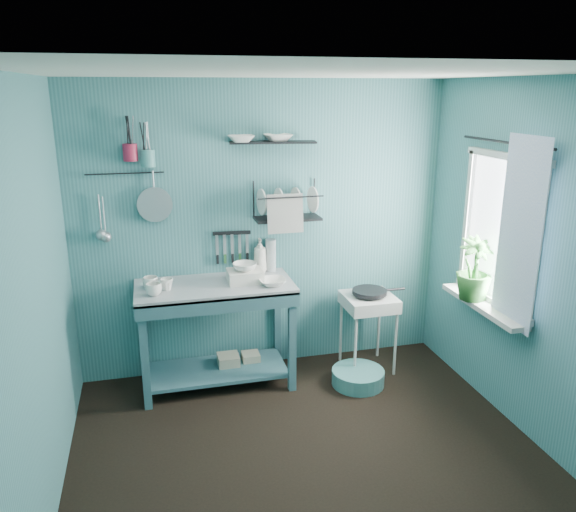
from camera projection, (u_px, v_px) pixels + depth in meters
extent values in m
plane|color=black|center=(312.00, 461.00, 3.79)|extent=(3.20, 3.20, 0.00)
plane|color=silver|center=(317.00, 72.00, 3.07)|extent=(3.20, 3.20, 0.00)
plane|color=#386F73|center=(264.00, 230.00, 4.82)|extent=(3.20, 0.00, 3.20)
plane|color=#386F73|center=(433.00, 423.00, 2.04)|extent=(3.20, 0.00, 3.20)
plane|color=#386F73|center=(33.00, 312.00, 3.05)|extent=(0.00, 3.00, 3.00)
plane|color=#386F73|center=(540.00, 268.00, 3.80)|extent=(0.00, 3.00, 3.00)
cube|color=#2E5761|center=(216.00, 334.00, 4.68)|extent=(1.35, 0.81, 0.90)
imported|color=white|center=(154.00, 289.00, 4.28)|extent=(0.12, 0.12, 0.10)
imported|color=white|center=(167.00, 284.00, 4.39)|extent=(0.14, 0.14, 0.09)
imported|color=white|center=(151.00, 283.00, 4.42)|extent=(0.17, 0.17, 0.10)
cube|color=silver|center=(245.00, 276.00, 4.58)|extent=(0.28, 0.22, 0.10)
imported|color=white|center=(245.00, 267.00, 4.55)|extent=(0.19, 0.19, 0.06)
imported|color=silver|center=(260.00, 256.00, 4.79)|extent=(0.11, 0.12, 0.30)
cylinder|color=#9DAAAF|center=(271.00, 255.00, 4.84)|extent=(0.09, 0.09, 0.28)
imported|color=white|center=(272.00, 282.00, 4.51)|extent=(0.22, 0.22, 0.05)
cube|color=beige|center=(368.00, 332.00, 4.97)|extent=(0.45, 0.45, 0.69)
cylinder|color=black|center=(369.00, 292.00, 4.87)|extent=(0.30, 0.30, 0.03)
cube|color=black|center=(232.00, 233.00, 4.73)|extent=(0.32, 0.05, 0.03)
cube|color=black|center=(287.00, 201.00, 4.67)|extent=(0.56, 0.27, 0.32)
cube|color=black|center=(273.00, 142.00, 4.53)|extent=(0.72, 0.28, 0.01)
imported|color=white|center=(241.00, 132.00, 4.45)|extent=(0.23, 0.23, 0.05)
imported|color=white|center=(278.00, 131.00, 4.51)|extent=(0.24, 0.24, 0.06)
cylinder|color=maroon|center=(130.00, 152.00, 4.30)|extent=(0.11, 0.11, 0.13)
cylinder|color=teal|center=(148.00, 158.00, 4.34)|extent=(0.11, 0.11, 0.13)
cylinder|color=#AAACB2|center=(155.00, 205.00, 4.49)|extent=(0.28, 0.03, 0.28)
cylinder|color=#AAACB2|center=(100.00, 213.00, 4.41)|extent=(0.01, 0.01, 0.30)
cylinder|color=#AAACB2|center=(104.00, 215.00, 4.42)|extent=(0.01, 0.01, 0.30)
cylinder|color=black|center=(125.00, 173.00, 4.38)|extent=(0.60, 0.01, 0.01)
plane|color=white|center=(501.00, 231.00, 4.18)|extent=(0.00, 1.10, 1.10)
cube|color=beige|center=(483.00, 306.00, 4.33)|extent=(0.16, 0.95, 0.04)
plane|color=white|center=(519.00, 234.00, 3.87)|extent=(0.00, 1.35, 1.35)
cylinder|color=black|center=(505.00, 142.00, 3.98)|extent=(0.02, 1.05, 0.02)
imported|color=#296327|center=(474.00, 269.00, 4.34)|extent=(0.29, 0.29, 0.50)
cube|color=gray|center=(229.00, 367.00, 4.85)|extent=(0.18, 0.18, 0.22)
cube|color=gray|center=(251.00, 364.00, 4.92)|extent=(0.15, 0.15, 0.20)
cylinder|color=teal|center=(358.00, 377.00, 4.76)|extent=(0.45, 0.45, 0.13)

